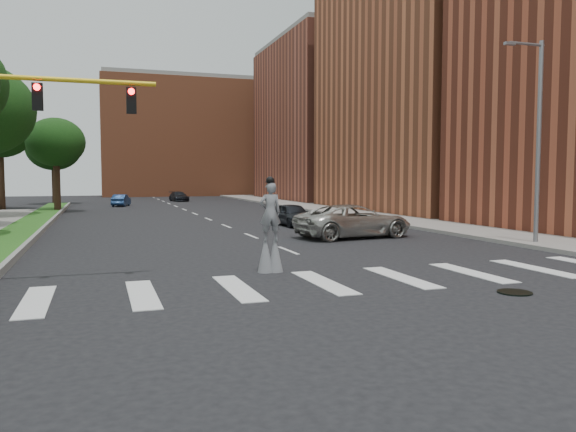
% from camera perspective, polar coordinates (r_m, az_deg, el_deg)
% --- Properties ---
extents(ground_plane, '(160.00, 160.00, 0.00)m').
position_cam_1_polar(ground_plane, '(16.21, 9.18, -7.06)').
color(ground_plane, black).
rests_on(ground_plane, ground).
extents(grass_median, '(2.00, 60.00, 0.25)m').
position_cam_1_polar(grass_median, '(34.42, -25.34, -1.28)').
color(grass_median, '#205317').
rests_on(grass_median, ground).
extents(median_curb, '(0.20, 60.00, 0.28)m').
position_cam_1_polar(median_curb, '(34.31, -23.60, -1.22)').
color(median_curb, gray).
rests_on(median_curb, ground).
extents(sidewalk_right, '(5.00, 90.00, 0.18)m').
position_cam_1_polar(sidewalk_right, '(43.96, 8.39, 0.11)').
color(sidewalk_right, gray).
rests_on(sidewalk_right, ground).
extents(manhole, '(0.90, 0.90, 0.04)m').
position_cam_1_polar(manhole, '(16.26, 22.03, -7.20)').
color(manhole, black).
rests_on(manhole, ground).
extents(building_mid, '(16.00, 22.00, 24.00)m').
position_cam_1_polar(building_mid, '(53.73, 15.33, 13.48)').
color(building_mid, '#A95735').
rests_on(building_mid, ground).
extents(building_far, '(16.00, 22.00, 20.00)m').
position_cam_1_polar(building_far, '(74.47, 4.79, 9.40)').
color(building_far, '#9A4D39').
rests_on(building_far, ground).
extents(building_backdrop, '(26.00, 14.00, 18.00)m').
position_cam_1_polar(building_backdrop, '(93.22, -10.42, 7.66)').
color(building_backdrop, '#A95735').
rests_on(building_backdrop, ground).
extents(streetlight, '(2.05, 0.20, 9.00)m').
position_cam_1_polar(streetlight, '(27.24, 23.98, 7.49)').
color(streetlight, slate).
rests_on(streetlight, ground).
extents(traffic_signal, '(5.30, 0.23, 6.20)m').
position_cam_1_polar(traffic_signal, '(17.24, -26.59, 7.09)').
color(traffic_signal, black).
rests_on(traffic_signal, ground).
extents(stilt_performer, '(0.84, 0.53, 3.10)m').
position_cam_1_polar(stilt_performer, '(18.15, -1.82, -1.71)').
color(stilt_performer, black).
rests_on(stilt_performer, ground).
extents(suv_crossing, '(6.34, 3.53, 1.68)m').
position_cam_1_polar(suv_crossing, '(28.57, 6.69, -0.51)').
color(suv_crossing, '#B9B7AF').
rests_on(suv_crossing, ground).
extents(car_near, '(1.88, 4.22, 1.41)m').
position_cam_1_polar(car_near, '(34.89, 0.49, 0.14)').
color(car_near, black).
rests_on(car_near, ground).
extents(car_mid, '(2.14, 3.87, 1.21)m').
position_cam_1_polar(car_mid, '(60.12, -16.60, 1.54)').
color(car_mid, navy).
rests_on(car_mid, ground).
extents(car_far, '(2.25, 4.28, 1.19)m').
position_cam_1_polar(car_far, '(69.93, -11.03, 1.96)').
color(car_far, black).
rests_on(car_far, ground).
extents(tree_5, '(5.74, 5.74, 9.64)m').
position_cam_1_polar(tree_5, '(57.52, -27.25, 7.67)').
color(tree_5, black).
rests_on(tree_5, ground).
extents(tree_6, '(4.80, 4.80, 8.00)m').
position_cam_1_polar(tree_6, '(51.45, -22.53, 6.89)').
color(tree_6, black).
rests_on(tree_6, ground).
extents(tree_7, '(5.84, 5.84, 8.68)m').
position_cam_1_polar(tree_7, '(66.53, -22.72, 6.41)').
color(tree_7, black).
rests_on(tree_7, ground).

